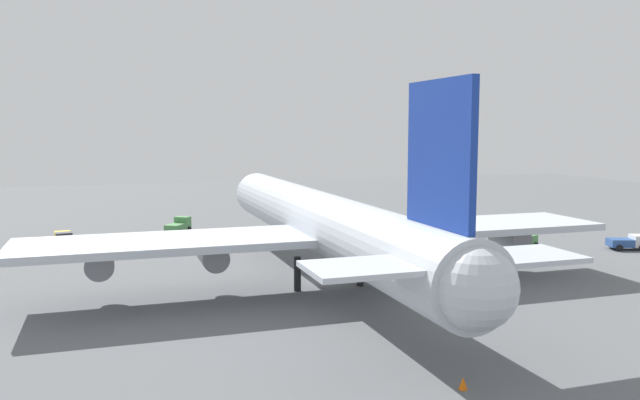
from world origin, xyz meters
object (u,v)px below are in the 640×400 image
Objects in this scene: fuel_truck at (355,231)px; catering_truck at (179,226)px; safety_cone_tail at (463,383)px; baggage_tug at (522,241)px; cargo_airplane at (321,222)px; maintenance_van at (63,237)px; pushback_tractor at (629,242)px; safety_cone_nose at (279,233)px.

catering_truck is at bearing 60.62° from fuel_truck.
safety_cone_tail is (-51.93, 13.39, -0.77)m from fuel_truck.
baggage_tug reaches higher than safety_cone_tail.
catering_truck is at bearing 56.01° from baggage_tug.
catering_truck is at bearing 16.13° from cargo_airplane.
cargo_airplane is at bearing 151.00° from fuel_truck.
maintenance_van is at bearing 40.49° from cargo_airplane.
catering_truck reaches higher than safety_cone_tail.
safety_cone_tail is at bearing -171.11° from catering_truck.
fuel_truck reaches higher than pushback_tractor.
catering_truck is (5.51, -16.02, 0.07)m from maintenance_van.
baggage_tug is at bearing -39.92° from safety_cone_tail.
fuel_truck is at bearing -120.78° from safety_cone_nose.
pushback_tractor is at bearing -121.55° from fuel_truck.
baggage_tug is at bearing 71.52° from pushback_tractor.
baggage_tug is 0.88× the size of pushback_tractor.
pushback_tractor is (-19.06, -31.05, -0.16)m from fuel_truck.
catering_truck is (13.28, 23.60, -0.04)m from fuel_truck.
maintenance_van is at bearing 69.20° from pushback_tractor.
safety_cone_nose is (-1.95, -29.83, -0.65)m from maintenance_van.
safety_cone_tail is (-65.21, -10.20, -0.73)m from catering_truck.
baggage_tug is at bearing -74.08° from cargo_airplane.
safety_cone_nose is 1.05× the size of safety_cone_tail.
cargo_airplane reaches higher than safety_cone_tail.
fuel_truck is 36.43m from pushback_tractor.
pushback_tractor is 1.04× the size of maintenance_van.
pushback_tractor is (-4.42, -13.23, -0.17)m from baggage_tug.
cargo_airplane is at bearing -163.87° from catering_truck.
fuel_truck is 11.42m from safety_cone_nose.
cargo_airplane is at bearing 105.92° from baggage_tug.
pushback_tractor is 63.50m from catering_truck.
fuel_truck is (23.42, -12.98, -5.09)m from cargo_airplane.
cargo_airplane is 78.90× the size of safety_cone_nose.
fuel_truck is 23.06m from baggage_tug.
fuel_truck is 5.93× the size of safety_cone_tail.
fuel_truck is at bearing 58.45° from pushback_tractor.
cargo_airplane is 29.11m from safety_cone_tail.
fuel_truck is at bearing -101.10° from maintenance_van.
safety_cone_nose is (20.47, 27.60, -0.77)m from baggage_tug.
pushback_tractor is at bearing -108.48° from baggage_tug.
baggage_tug reaches higher than maintenance_van.
safety_cone_nose is at bearing 53.44° from baggage_tug.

